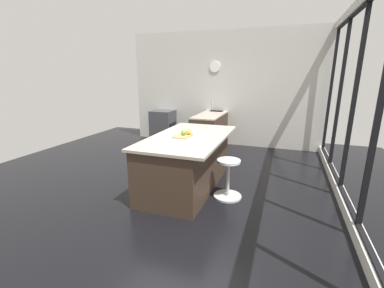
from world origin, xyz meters
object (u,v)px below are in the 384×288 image
Objects in this scene: oven_range at (163,126)px; cutting_board at (183,136)px; kitchen_island at (187,161)px; stool_by_window at (228,180)px; apple_yellow at (189,132)px; apple_green at (184,132)px.

cutting_board is at bearing 31.61° from oven_range.
cutting_board is at bearing -25.09° from kitchen_island.
stool_by_window is 1.72× the size of cutting_board.
apple_yellow reaches higher than stool_by_window.
apple_green is 0.10m from apple_yellow.
kitchen_island reaches higher than stool_by_window.
apple_green is at bearing 31.83° from oven_range.
kitchen_island reaches higher than oven_range.
stool_by_window is 1.01m from apple_yellow.
oven_range is at bearing -146.45° from apple_yellow.
apple_yellow reaches higher than kitchen_island.
cutting_board is 0.13m from apple_yellow.
stool_by_window is at bearing 74.29° from apple_yellow.
apple_yellow is (-0.08, 0.06, 0.00)m from apple_green.
stool_by_window is 7.04× the size of apple_green.
oven_range reaches higher than stool_by_window.
oven_range is 9.90× the size of apple_yellow.
apple_yellow is at bearing 141.72° from apple_green.
apple_green is (-0.12, -0.79, 0.67)m from stool_by_window.
cutting_board is at bearing -37.82° from apple_yellow.
oven_range is at bearing -148.17° from apple_green.
apple_green is (-0.01, 0.01, 0.05)m from cutting_board.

